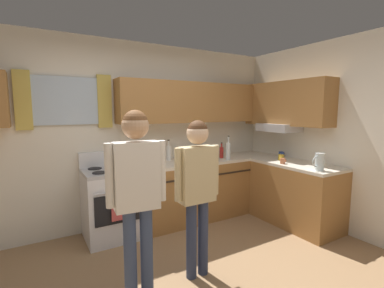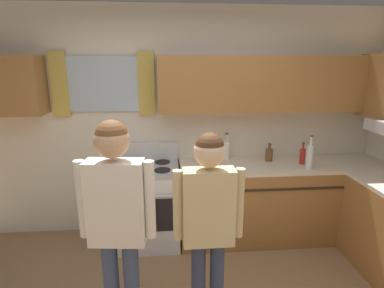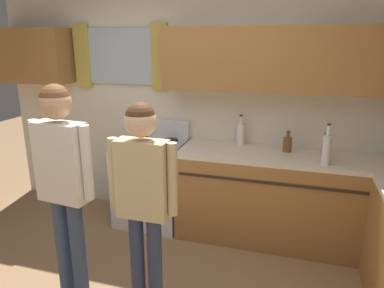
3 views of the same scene
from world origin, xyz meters
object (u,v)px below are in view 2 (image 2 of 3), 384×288
object	(u,v)px
stove_oven	(148,203)
adult_in_plaid	(209,215)
bottle_squat_brown	(269,154)
bottle_sauce_red	(302,156)
bottle_tall_clear	(310,156)
adult_left	(117,211)
bottle_milk_white	(226,149)

from	to	relation	value
stove_oven	adult_in_plaid	distance (m)	1.48
bottle_squat_brown	bottle_sauce_red	xyz separation A→B (m)	(0.33, -0.13, 0.02)
bottle_sauce_red	bottle_tall_clear	bearing A→B (deg)	-91.53
bottle_sauce_red	adult_in_plaid	world-z (taller)	adult_in_plaid
adult_left	adult_in_plaid	size ratio (longest dim) A/B	1.06
bottle_squat_brown	bottle_tall_clear	size ratio (longest dim) A/B	0.56
bottle_sauce_red	bottle_milk_white	xyz separation A→B (m)	(-0.81, 0.24, 0.03)
bottle_tall_clear	bottle_milk_white	bearing A→B (deg)	152.57
bottle_milk_white	adult_left	xyz separation A→B (m)	(-1.03, -1.51, 0.02)
bottle_sauce_red	adult_left	size ratio (longest dim) A/B	0.15
bottle_tall_clear	adult_in_plaid	xyz separation A→B (m)	(-1.22, -1.07, -0.06)
bottle_milk_white	stove_oven	bearing A→B (deg)	-167.59
bottle_squat_brown	adult_in_plaid	world-z (taller)	adult_in_plaid
bottle_squat_brown	bottle_tall_clear	xyz separation A→B (m)	(0.33, -0.31, 0.06)
bottle_squat_brown	adult_left	distance (m)	2.06
stove_oven	bottle_squat_brown	world-z (taller)	bottle_squat_brown
bottle_milk_white	adult_left	bearing A→B (deg)	-124.23
adult_in_plaid	bottle_sauce_red	bearing A→B (deg)	45.67
bottle_sauce_red	adult_in_plaid	size ratio (longest dim) A/B	0.16
bottle_tall_clear	bottle_sauce_red	bearing A→B (deg)	88.47
stove_oven	bottle_tall_clear	xyz separation A→B (m)	(1.72, -0.22, 0.57)
bottle_squat_brown	adult_left	bearing A→B (deg)	-136.96
bottle_squat_brown	adult_in_plaid	distance (m)	1.64
adult_left	bottle_milk_white	bearing A→B (deg)	55.77
bottle_squat_brown	stove_oven	bearing A→B (deg)	-176.17
stove_oven	bottle_milk_white	size ratio (longest dim) A/B	3.51
bottle_squat_brown	bottle_tall_clear	world-z (taller)	bottle_tall_clear
bottle_tall_clear	adult_left	xyz separation A→B (m)	(-1.83, -1.09, 0.00)
bottle_tall_clear	adult_in_plaid	size ratio (longest dim) A/B	0.24
bottle_sauce_red	adult_left	world-z (taller)	adult_left
bottle_tall_clear	adult_in_plaid	world-z (taller)	adult_in_plaid
stove_oven	adult_in_plaid	bearing A→B (deg)	-68.75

